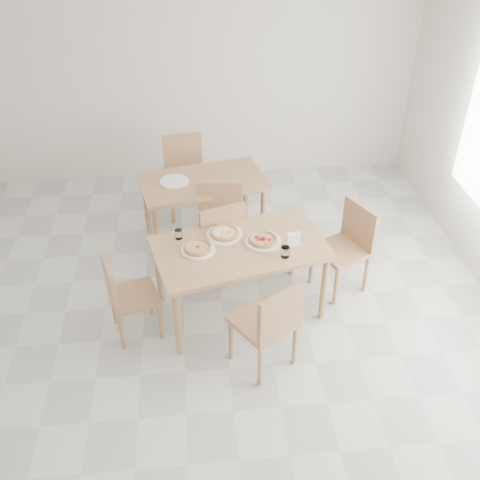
{
  "coord_description": "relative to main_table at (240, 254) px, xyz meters",
  "views": [
    {
      "loc": [
        0.15,
        -3.26,
        3.67
      ],
      "look_at": [
        0.54,
        0.73,
        0.82
      ],
      "focal_mm": 42.0,
      "sensor_mm": 36.0,
      "label": 1
    }
  ],
  "objects": [
    {
      "name": "main_table",
      "position": [
        0.0,
        0.0,
        0.0
      ],
      "size": [
        1.67,
        1.19,
        0.75
      ],
      "rotation": [
        0.0,
        0.0,
        0.24
      ],
      "color": "tan",
      "rests_on": "ground"
    },
    {
      "name": "chair_south",
      "position": [
        0.17,
        -0.74,
        -0.14
      ],
      "size": [
        0.62,
        0.62,
        0.9
      ],
      "rotation": [
        0.0,
        0.0,
        3.72
      ],
      "color": "#A17350",
      "rests_on": "ground"
    },
    {
      "name": "chair_north",
      "position": [
        -0.13,
        0.77,
        -0.14
      ],
      "size": [
        0.48,
        0.48,
        0.91
      ],
      "rotation": [
        0.0,
        0.0,
        -0.07
      ],
      "color": "#A17350",
      "rests_on": "ground"
    },
    {
      "name": "chair_west",
      "position": [
        -1.03,
        -0.21,
        -0.19
      ],
      "size": [
        0.5,
        0.5,
        0.82
      ],
      "rotation": [
        0.0,
        0.0,
        1.87
      ],
      "color": "#A17350",
      "rests_on": "ground"
    },
    {
      "name": "chair_east",
      "position": [
        1.08,
        0.28,
        -0.15
      ],
      "size": [
        0.59,
        0.59,
        0.9
      ],
      "rotation": [
        0.0,
        0.0,
        -1.11
      ],
      "color": "#A17350",
      "rests_on": "ground"
    },
    {
      "name": "plate_margherita",
      "position": [
        -0.37,
        -0.02,
        0.09
      ],
      "size": [
        0.3,
        0.3,
        0.02
      ],
      "primitive_type": "cylinder",
      "color": "white",
      "rests_on": "main_table"
    },
    {
      "name": "plate_mushroom",
      "position": [
        -0.12,
        0.18,
        0.09
      ],
      "size": [
        0.33,
        0.33,
        0.02
      ],
      "primitive_type": "cylinder",
      "color": "white",
      "rests_on": "main_table"
    },
    {
      "name": "plate_pepperoni",
      "position": [
        0.21,
        0.04,
        0.09
      ],
      "size": [
        0.33,
        0.33,
        0.02
      ],
      "primitive_type": "cylinder",
      "color": "white",
      "rests_on": "main_table"
    },
    {
      "name": "pizza_margherita",
      "position": [
        -0.37,
        -0.02,
        0.11
      ],
      "size": [
        0.31,
        0.31,
        0.03
      ],
      "rotation": [
        0.0,
        0.0,
        0.27
      ],
      "color": "tan",
      "rests_on": "plate_margherita"
    },
    {
      "name": "pizza_mushroom",
      "position": [
        -0.12,
        0.18,
        0.11
      ],
      "size": [
        0.27,
        0.27,
        0.03
      ],
      "rotation": [
        0.0,
        0.0,
        -0.01
      ],
      "color": "tan",
      "rests_on": "plate_mushroom"
    },
    {
      "name": "pizza_pepperoni",
      "position": [
        0.21,
        0.04,
        0.11
      ],
      "size": [
        0.32,
        0.32,
        0.03
      ],
      "rotation": [
        0.0,
        0.0,
        -0.25
      ],
      "color": "tan",
      "rests_on": "plate_pepperoni"
    },
    {
      "name": "tumbler_a",
      "position": [
        0.37,
        -0.19,
        0.13
      ],
      "size": [
        0.08,
        0.08,
        0.1
      ],
      "primitive_type": "cylinder",
      "color": "white",
      "rests_on": "main_table"
    },
    {
      "name": "tumbler_b",
      "position": [
        -0.54,
        0.17,
        0.13
      ],
      "size": [
        0.07,
        0.07,
        0.09
      ],
      "primitive_type": "cylinder",
      "color": "white",
      "rests_on": "main_table"
    },
    {
      "name": "napkin_holder",
      "position": [
        0.46,
        -0.05,
        0.15
      ],
      "size": [
        0.14,
        0.08,
        0.14
      ],
      "rotation": [
        0.0,
        0.0,
        0.14
      ],
      "color": "silver",
      "rests_on": "main_table"
    },
    {
      "name": "fork_a",
      "position": [
        -0.56,
        -0.33,
        0.09
      ],
      "size": [
        0.04,
        0.17,
        0.01
      ],
      "primitive_type": "cube",
      "rotation": [
        0.0,
        0.0,
        -0.18
      ],
      "color": "silver",
      "rests_on": "main_table"
    },
    {
      "name": "fork_b",
      "position": [
        0.56,
        0.1,
        0.09
      ],
      "size": [
        0.02,
        0.18,
        0.01
      ],
      "primitive_type": "cube",
      "rotation": [
        0.0,
        0.0,
        0.02
      ],
      "color": "silver",
      "rests_on": "main_table"
    },
    {
      "name": "second_table",
      "position": [
        -0.28,
        1.22,
        -0.02
      ],
      "size": [
        1.43,
        1.0,
        0.75
      ],
      "rotation": [
        0.0,
        0.0,
        0.21
      ],
      "color": "#A17350",
      "rests_on": "ground"
    },
    {
      "name": "chair_back_s",
      "position": [
        -0.16,
        0.5,
        -0.14
      ],
      "size": [
        0.57,
        0.57,
        0.92
      ],
      "rotation": [
        0.0,
        0.0,
        3.47
      ],
      "color": "#A17350",
      "rests_on": "ground"
    },
    {
      "name": "chair_back_n",
      "position": [
        -0.47,
        1.89,
        -0.13
      ],
      "size": [
        0.51,
        0.51,
        0.92
      ],
      "rotation": [
        0.0,
        0.0,
        0.12
      ],
      "color": "#A17350",
      "rests_on": "ground"
    },
    {
      "name": "plate_empty",
      "position": [
        -0.58,
        1.21,
        0.09
      ],
      "size": [
        0.31,
        0.31,
        0.02
      ],
      "primitive_type": "cylinder",
      "color": "white",
      "rests_on": "second_table"
    }
  ]
}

